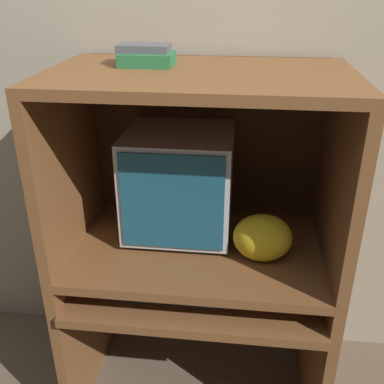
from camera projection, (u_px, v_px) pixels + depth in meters
The scene contains 9 objects.
wall_back at pixel (209, 86), 1.88m from camera, with size 6.00×0.06×2.60m.
desk_base at pixel (197, 323), 1.90m from camera, with size 1.03×0.66×0.62m.
desk_monitor_shelf at pixel (199, 251), 1.79m from camera, with size 1.03×0.64×0.13m.
hutch_upper at pixel (201, 134), 1.62m from camera, with size 1.03×0.64×0.68m.
crt_monitor at pixel (179, 182), 1.79m from camera, with size 0.41×0.39×0.43m.
keyboard at pixel (173, 291), 1.71m from camera, with size 0.43×0.14×0.03m.
mouse at pixel (247, 299), 1.67m from camera, with size 0.06×0.04×0.03m.
snack_bag at pixel (263, 238), 1.66m from camera, with size 0.22×0.16×0.18m.
book_stack at pixel (146, 56), 1.56m from camera, with size 0.19×0.14×0.07m.
Camera 1 is at (0.15, -1.18, 1.72)m, focal length 42.00 mm.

